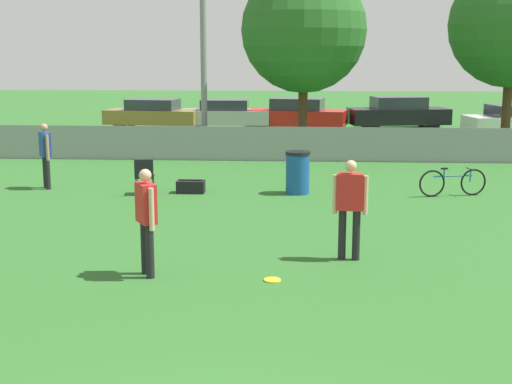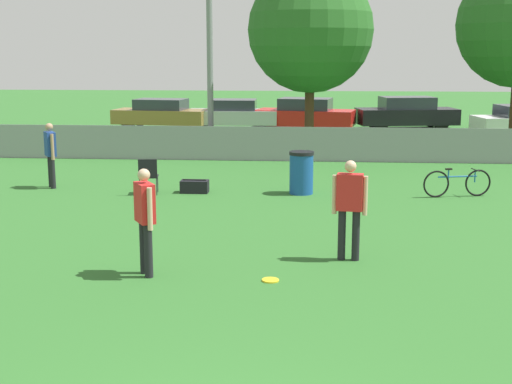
% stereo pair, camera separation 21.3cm
% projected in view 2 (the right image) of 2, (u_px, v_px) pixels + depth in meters
% --- Properties ---
extents(fence_backline, '(20.86, 0.07, 1.21)m').
position_uv_depth(fence_backline, '(287.00, 144.00, 22.73)').
color(fence_backline, gray).
rests_on(fence_backline, ground_plane).
extents(tree_near_pole, '(4.30, 4.30, 6.34)m').
position_uv_depth(tree_near_pole, '(310.00, 30.00, 24.26)').
color(tree_near_pole, '#4C331E').
rests_on(tree_near_pole, ground_plane).
extents(player_defender_red, '(0.58, 0.28, 1.69)m').
position_uv_depth(player_defender_red, '(350.00, 203.00, 11.80)').
color(player_defender_red, black).
rests_on(player_defender_red, ground_plane).
extents(player_thrower_red, '(0.41, 0.52, 1.69)m').
position_uv_depth(player_thrower_red, '(145.00, 214.00, 10.97)').
color(player_thrower_red, black).
rests_on(player_thrower_red, ground_plane).
extents(spectator_in_blue, '(0.41, 0.49, 1.67)m').
position_uv_depth(spectator_in_blue, '(50.00, 151.00, 18.16)').
color(spectator_in_blue, black).
rests_on(spectator_in_blue, ground_plane).
extents(frisbee_disc, '(0.27, 0.27, 0.03)m').
position_uv_depth(frisbee_disc, '(270.00, 280.00, 10.88)').
color(frisbee_disc, yellow).
rests_on(frisbee_disc, ground_plane).
extents(folding_chair_sideline, '(0.52, 0.52, 0.89)m').
position_uv_depth(folding_chair_sideline, '(148.00, 174.00, 17.38)').
color(folding_chair_sideline, '#333338').
rests_on(folding_chair_sideline, ground_plane).
extents(bicycle_sideline, '(1.68, 0.54, 0.70)m').
position_uv_depth(bicycle_sideline, '(457.00, 183.00, 17.14)').
color(bicycle_sideline, black).
rests_on(bicycle_sideline, ground_plane).
extents(trash_bin, '(0.61, 0.61, 1.05)m').
position_uv_depth(trash_bin, '(301.00, 172.00, 17.49)').
color(trash_bin, '#194C99').
rests_on(trash_bin, ground_plane).
extents(gear_bag_sideline, '(0.69, 0.38, 0.33)m').
position_uv_depth(gear_bag_sideline, '(195.00, 186.00, 17.69)').
color(gear_bag_sideline, black).
rests_on(gear_bag_sideline, ground_plane).
extents(parked_car_tan, '(4.46, 2.22, 1.34)m').
position_uv_depth(parked_car_tan, '(161.00, 114.00, 32.55)').
color(parked_car_tan, black).
rests_on(parked_car_tan, ground_plane).
extents(parked_car_silver, '(4.10, 1.85, 1.32)m').
position_uv_depth(parked_car_silver, '(233.00, 114.00, 32.51)').
color(parked_car_silver, black).
rests_on(parked_car_silver, ground_plane).
extents(parked_car_red, '(4.61, 2.52, 1.40)m').
position_uv_depth(parked_car_red, '(305.00, 114.00, 32.13)').
color(parked_car_red, black).
rests_on(parked_car_red, ground_plane).
extents(parked_car_dark, '(4.69, 2.47, 1.45)m').
position_uv_depth(parked_car_dark, '(407.00, 113.00, 32.31)').
color(parked_car_dark, black).
rests_on(parked_car_dark, ground_plane).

